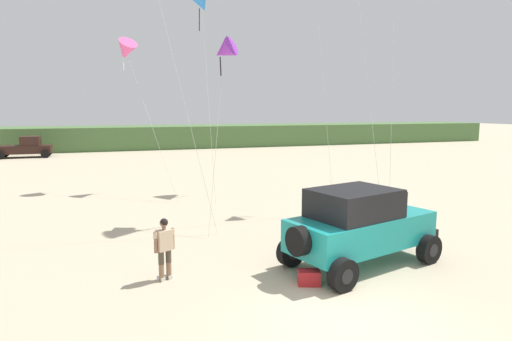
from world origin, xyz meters
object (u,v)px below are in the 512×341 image
object	(u,v)px
jeep	(360,225)
kite_purple_stunt	(126,51)
distant_pickup	(26,147)
kite_black_sled	(224,51)
person_watching	(164,246)
cooler_box	(309,278)
kite_green_box	(202,3)

from	to	relation	value
jeep	kite_purple_stunt	distance (m)	17.57
distant_pickup	kite_purple_stunt	xyz separation A→B (m)	(8.68, -18.98, 6.77)
kite_black_sled	person_watching	bearing A→B (deg)	-117.86
cooler_box	kite_black_sled	world-z (taller)	kite_black_sled
person_watching	cooler_box	bearing A→B (deg)	-23.28
cooler_box	kite_black_sled	distance (m)	10.01
jeep	cooler_box	size ratio (longest dim) A/B	8.96
jeep	kite_green_box	world-z (taller)	kite_green_box
distant_pickup	kite_green_box	world-z (taller)	kite_green_box
distant_pickup	kite_black_sled	xyz separation A→B (m)	(12.16, -27.55, 5.83)
distant_pickup	person_watching	bearing A→B (deg)	-75.07
distant_pickup	kite_purple_stunt	bearing A→B (deg)	-65.42
cooler_box	kite_green_box	size ratio (longest dim) A/B	0.05
distant_pickup	kite_green_box	bearing A→B (deg)	-57.28
person_watching	cooler_box	distance (m)	3.84
kite_purple_stunt	kite_green_box	bearing A→B (deg)	-13.39
kite_purple_stunt	kite_black_sled	world-z (taller)	kite_purple_stunt
person_watching	kite_black_sled	size ratio (longest dim) A/B	0.23
person_watching	distant_pickup	world-z (taller)	distant_pickup
cooler_box	kite_green_box	distance (m)	18.21
kite_purple_stunt	person_watching	bearing A→B (deg)	-88.92
person_watching	kite_black_sled	xyz separation A→B (m)	(3.20, 6.05, 5.83)
distant_pickup	cooler_box	bearing A→B (deg)	-70.51
person_watching	kite_purple_stunt	world-z (taller)	kite_purple_stunt
distant_pickup	kite_black_sled	size ratio (longest dim) A/B	0.64
cooler_box	kite_green_box	xyz separation A→B (m)	(0.42, 15.12, 10.15)
kite_green_box	kite_black_sled	bearing A→B (deg)	-95.08
person_watching	distant_pickup	bearing A→B (deg)	104.93
jeep	person_watching	xyz separation A→B (m)	(-5.43, 0.67, -0.26)
jeep	person_watching	bearing A→B (deg)	173.00
person_watching	kite_black_sled	world-z (taller)	kite_black_sled
cooler_box	person_watching	bearing A→B (deg)	175.44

